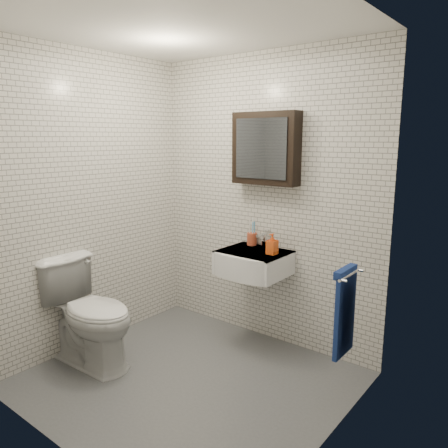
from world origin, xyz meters
name	(u,v)px	position (x,y,z in m)	size (l,w,h in m)	color
ground	(189,380)	(0.00, 0.00, 0.01)	(2.20, 2.00, 0.01)	#53565B
room_shell	(185,186)	(0.00, 0.00, 1.47)	(2.22, 2.02, 2.51)	silver
washbasin	(251,263)	(0.05, 0.73, 0.76)	(0.55, 0.50, 0.20)	white
faucet	(264,240)	(0.05, 0.93, 0.92)	(0.06, 0.20, 0.15)	silver
mirror_cabinet	(266,149)	(0.05, 0.93, 1.70)	(0.60, 0.15, 0.60)	black
towel_rail	(345,308)	(1.04, 0.35, 0.72)	(0.09, 0.30, 0.58)	silver
toothbrush_cup	(252,238)	(-0.09, 0.94, 0.91)	(0.11, 0.11, 0.24)	#B2482C
soap_bottle	(272,244)	(0.22, 0.79, 0.94)	(0.08, 0.08, 0.17)	orange
toilet	(89,312)	(-0.80, -0.29, 0.43)	(0.48, 0.84, 0.86)	white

